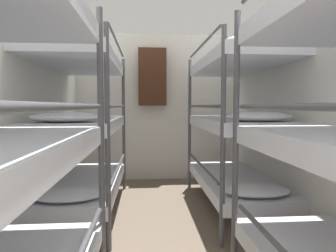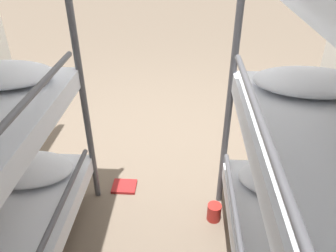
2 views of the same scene
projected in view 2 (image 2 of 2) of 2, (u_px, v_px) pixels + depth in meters
ground_plane at (163, 154)px, 3.08m from camera, size 20.00×20.00×0.00m
tin_can at (214, 212)px, 2.37m from camera, size 0.10×0.10×0.13m
floor_book at (124, 186)px, 2.68m from camera, size 0.19×0.16×0.02m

